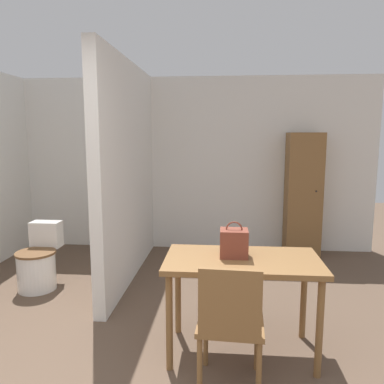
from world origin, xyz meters
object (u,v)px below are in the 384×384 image
(dining_table, at_px, (242,270))
(toilet, at_px, (39,263))
(wooden_chair, at_px, (230,321))
(wooden_cabinet, at_px, (303,195))
(handbag, at_px, (234,243))

(dining_table, relative_size, toilet, 1.67)
(wooden_chair, distance_m, wooden_cabinet, 3.15)
(dining_table, height_order, wooden_cabinet, wooden_cabinet)
(dining_table, bearing_deg, handbag, 150.97)
(toilet, height_order, wooden_cabinet, wooden_cabinet)
(dining_table, xyz_separation_m, wooden_cabinet, (0.95, 2.49, 0.19))
(wooden_cabinet, bearing_deg, toilet, -155.67)
(wooden_chair, xyz_separation_m, handbag, (0.03, 0.49, 0.38))
(toilet, height_order, handbag, handbag)
(handbag, bearing_deg, wooden_cabinet, 67.49)
(wooden_chair, relative_size, handbag, 3.23)
(wooden_chair, relative_size, toilet, 1.27)
(wooden_chair, height_order, handbag, handbag)
(handbag, distance_m, wooden_cabinet, 2.66)
(dining_table, height_order, toilet, dining_table)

